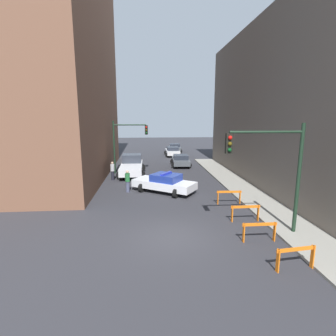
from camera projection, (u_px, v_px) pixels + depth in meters
ground_plane at (173, 237)px, 12.43m from camera, size 120.00×120.00×0.00m
sidewalk_right at (298, 231)px, 12.90m from camera, size 2.40×44.00×0.12m
building_corner_left at (21, 42)px, 22.88m from camera, size 14.00×20.00×24.01m
traffic_light_near at (276, 162)px, 11.99m from camera, size 3.64×0.35×5.20m
traffic_light_far at (125, 139)px, 25.78m from camera, size 3.44×0.35×5.20m
police_car at (164, 183)px, 19.61m from camera, size 4.93×4.17×1.52m
white_truck at (132, 166)px, 25.51m from camera, size 2.66×5.41×1.90m
parked_car_near at (181, 160)px, 30.07m from camera, size 2.39×4.37×1.31m
parked_car_mid at (172, 151)px, 37.85m from camera, size 2.28×4.30×1.31m
parked_car_far at (175, 148)px, 42.25m from camera, size 2.47×4.42×1.31m
pedestrian_crossing at (128, 181)px, 19.61m from camera, size 0.43×0.43×1.66m
pedestrian_corner at (113, 171)px, 23.36m from camera, size 0.38×0.38×1.66m
barrier_front at (296, 255)px, 9.61m from camera, size 1.59×0.34×0.90m
barrier_mid at (259, 229)px, 11.82m from camera, size 1.60×0.17×0.90m
barrier_back at (245, 211)px, 14.12m from camera, size 1.60×0.16×0.90m
barrier_corner at (229, 195)px, 16.92m from camera, size 1.60×0.23×0.90m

